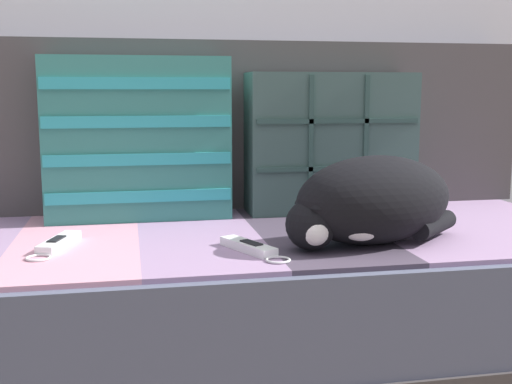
% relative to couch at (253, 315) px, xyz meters
% --- Properties ---
extents(couch, '(1.71, 0.80, 0.42)m').
position_rel_couch_xyz_m(couch, '(0.00, 0.00, 0.00)').
color(couch, '#3D3838').
rests_on(couch, ground_plane).
extents(sofa_backrest, '(1.68, 0.14, 0.46)m').
position_rel_couch_xyz_m(sofa_backrest, '(-0.00, 0.33, 0.44)').
color(sofa_backrest, '#474242').
rests_on(sofa_backrest, couch).
extents(throw_pillow_quilted, '(0.45, 0.14, 0.37)m').
position_rel_couch_xyz_m(throw_pillow_quilted, '(0.25, 0.19, 0.40)').
color(throw_pillow_quilted, '#38514C').
rests_on(throw_pillow_quilted, couch).
extents(throw_pillow_striped, '(0.46, 0.14, 0.41)m').
position_rel_couch_xyz_m(throw_pillow_striped, '(-0.26, 0.18, 0.42)').
color(throw_pillow_striped, '#337A70').
rests_on(throw_pillow_striped, couch).
extents(sleeping_cat, '(0.42, 0.28, 0.19)m').
position_rel_couch_xyz_m(sleeping_cat, '(0.21, -0.20, 0.30)').
color(sleeping_cat, black).
rests_on(sleeping_cat, couch).
extents(game_remote_near, '(0.10, 0.21, 0.02)m').
position_rel_couch_xyz_m(game_remote_near, '(-0.43, -0.10, 0.22)').
color(game_remote_near, white).
rests_on(game_remote_near, couch).
extents(game_remote_far, '(0.12, 0.20, 0.02)m').
position_rel_couch_xyz_m(game_remote_far, '(-0.05, -0.21, 0.22)').
color(game_remote_far, white).
rests_on(game_remote_far, couch).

